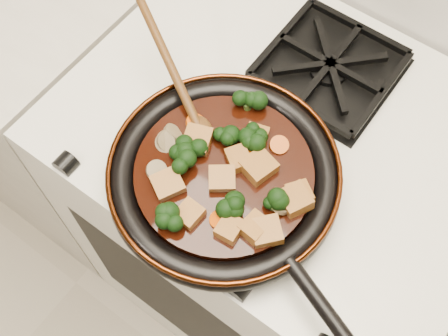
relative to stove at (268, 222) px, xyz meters
The scene contains 36 objects.
stove is the anchor object (origin of this frame).
burner_grate_front 0.48m from the stove, 90.00° to the right, with size 0.23×0.23×0.03m, color black, non-canonical shape.
burner_grate_back 0.48m from the stove, 90.00° to the left, with size 0.23×0.23×0.03m, color black, non-canonical shape.
skillet 0.52m from the stove, 94.90° to the right, with size 0.48×0.37×0.05m.
braising_sauce 0.52m from the stove, 95.57° to the right, with size 0.28×0.28×0.02m, color black.
tofu_cube_0 0.53m from the stove, 93.21° to the right, with size 0.04×0.03×0.02m, color brown.
tofu_cube_1 0.57m from the stove, 78.35° to the right, with size 0.04×0.03×0.02m, color brown.
tofu_cube_2 0.56m from the stove, 65.36° to the right, with size 0.04×0.04×0.02m, color brown.
tofu_cube_3 0.55m from the stove, 54.34° to the right, with size 0.04×0.04×0.02m, color brown.
tofu_cube_4 0.55m from the stove, 92.57° to the right, with size 0.04×0.04×0.02m, color brown.
tofu_cube_5 0.57m from the stove, 106.49° to the right, with size 0.04×0.04×0.02m, color brown.
tofu_cube_6 0.53m from the stove, 78.67° to the right, with size 0.04×0.05×0.02m, color brown.
tofu_cube_7 0.54m from the stove, 51.94° to the right, with size 0.03×0.04×0.02m, color brown.
tofu_cube_8 0.56m from the stove, 70.10° to the right, with size 0.04×0.03×0.02m, color brown.
tofu_cube_9 0.52m from the stove, 96.63° to the right, with size 0.03×0.03×0.02m, color brown.
tofu_cube_10 0.57m from the stove, 93.01° to the right, with size 0.03×0.04×0.02m, color brown.
tofu_cube_11 0.54m from the stove, 118.73° to the right, with size 0.04×0.04×0.02m, color brown.
broccoli_floret_0 0.55m from the stove, 64.58° to the right, with size 0.06×0.06×0.05m, color black, non-canonical shape.
broccoli_floret_1 0.53m from the stove, 115.56° to the right, with size 0.06×0.06×0.05m, color black, non-canonical shape.
broccoli_floret_2 0.55m from the stove, 115.55° to the right, with size 0.06×0.06×0.05m, color black, non-canonical shape.
broccoli_floret_3 0.53m from the stove, 96.96° to the right, with size 0.06×0.06×0.05m, color black, non-canonical shape.
broccoli_floret_4 0.53m from the stove, 139.98° to the right, with size 0.06×0.06×0.05m, color black, non-canonical shape.
broccoli_floret_5 0.56m from the stove, 79.91° to the right, with size 0.06×0.06×0.05m, color black, non-canonical shape.
broccoli_floret_6 0.59m from the stove, 96.33° to the right, with size 0.06×0.06×0.06m, color black, non-canonical shape.
broccoli_floret_7 0.56m from the stove, 111.83° to the right, with size 0.06×0.06×0.05m, color black, non-canonical shape.
carrot_coin_0 0.56m from the stove, 83.45° to the right, with size 0.03×0.03×0.01m, color #C24605.
carrot_coin_1 0.52m from the stove, 68.93° to the right, with size 0.03×0.03×0.01m, color #C24605.
carrot_coin_2 0.52m from the stove, 96.62° to the right, with size 0.03×0.03×0.01m, color #C24605.
carrot_coin_3 0.54m from the stove, 130.83° to the right, with size 0.03×0.03×0.01m, color #C24605.
carrot_coin_4 0.53m from the stove, 90.22° to the right, with size 0.03×0.03×0.01m, color #C24605.
mushroom_slice_0 0.57m from the stove, 113.75° to the right, with size 0.03×0.03×0.01m, color #756344.
mushroom_slice_1 0.56m from the stove, 124.52° to the right, with size 0.03×0.03×0.01m, color #756344.
mushroom_slice_2 0.56m from the stove, 123.76° to the right, with size 0.03×0.03×0.01m, color #756344.
mushroom_slice_3 0.55m from the stove, 61.24° to the right, with size 0.03×0.03×0.01m, color #756344.
mushroom_slice_4 0.55m from the stove, 127.51° to the right, with size 0.03×0.03×0.01m, color #756344.
wooden_spoon 0.56m from the stove, 147.49° to the right, with size 0.15×0.10×0.24m.
Camera 1 is at (0.21, 1.22, 1.72)m, focal length 45.00 mm.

